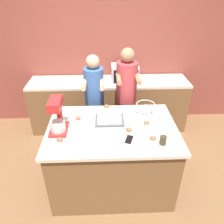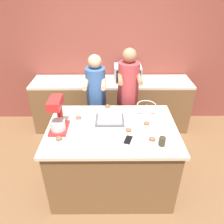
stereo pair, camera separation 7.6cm
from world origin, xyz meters
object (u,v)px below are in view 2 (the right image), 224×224
(knife, at_px, (107,132))
(small_plate, at_px, (107,135))
(drinking_glass, at_px, (162,141))
(stand_mixer, at_px, (58,116))
(cupcake_1, at_px, (59,139))
(person_right, at_px, (128,100))
(cupcake_4, at_px, (147,124))
(mixing_bowl, at_px, (146,109))
(cell_phone, at_px, (128,140))
(cupcake_3, at_px, (128,131))
(person_left, at_px, (96,102))
(cupcake_5, at_px, (79,118))
(microwave_oven, at_px, (128,73))
(cupcake_2, at_px, (152,140))
(baking_tray, at_px, (110,120))
(cupcake_0, at_px, (107,107))

(knife, bearing_deg, small_plate, -85.51)
(knife, bearing_deg, drinking_glass, -22.65)
(stand_mixer, bearing_deg, cupcake_1, -79.06)
(drinking_glass, xyz_separation_m, cupcake_1, (-1.10, 0.07, -0.02))
(person_right, relative_size, stand_mixer, 4.08)
(cupcake_4, bearing_deg, mixing_bowl, 84.08)
(mixing_bowl, relative_size, cupcake_4, 3.46)
(cell_phone, distance_m, cupcake_3, 0.14)
(mixing_bowl, distance_m, cell_phone, 0.60)
(cell_phone, bearing_deg, person_left, 111.26)
(cupcake_3, distance_m, cupcake_5, 0.66)
(microwave_oven, height_order, cupcake_3, microwave_oven)
(stand_mixer, xyz_separation_m, cupcake_2, (1.05, -0.24, -0.15))
(stand_mixer, relative_size, microwave_oven, 0.89)
(cupcake_4, relative_size, cupcake_5, 1.00)
(cell_phone, bearing_deg, person_right, 86.23)
(baking_tray, bearing_deg, small_plate, -94.79)
(drinking_glass, bearing_deg, small_plate, 163.43)
(cupcake_2, distance_m, cupcake_3, 0.30)
(drinking_glass, bearing_deg, microwave_oven, 98.01)
(cupcake_5, bearing_deg, microwave_oven, 61.51)
(baking_tray, distance_m, microwave_oven, 1.33)
(cupcake_2, bearing_deg, baking_tray, 137.33)
(person_right, xyz_separation_m, cupcake_5, (-0.66, -0.66, 0.08))
(person_left, distance_m, cupcake_2, 1.28)
(cell_phone, xyz_separation_m, cupcake_0, (-0.23, 0.69, 0.03))
(baking_tray, height_order, microwave_oven, microwave_oven)
(small_plate, relative_size, cupcake_2, 2.78)
(person_right, bearing_deg, drinking_glass, -76.27)
(microwave_oven, xyz_separation_m, cupcake_0, (-0.34, -0.99, -0.10))
(stand_mixer, bearing_deg, drinking_glass, -14.53)
(person_right, height_order, mixing_bowl, person_right)
(small_plate, height_order, cupcake_3, cupcake_3)
(cupcake_3, height_order, cupcake_5, same)
(cell_phone, bearing_deg, cupcake_0, 108.81)
(microwave_oven, bearing_deg, cupcake_5, -118.49)
(cupcake_5, bearing_deg, baking_tray, -1.92)
(cupcake_0, height_order, cupcake_1, same)
(stand_mixer, bearing_deg, person_right, 44.52)
(cell_phone, relative_size, cupcake_2, 2.26)
(cell_phone, relative_size, knife, 0.79)
(cupcake_3, bearing_deg, cupcake_1, -168.52)
(cupcake_4, bearing_deg, small_plate, -158.31)
(person_right, xyz_separation_m, baking_tray, (-0.27, -0.67, 0.07))
(cell_phone, height_order, cupcake_4, cupcake_4)
(mixing_bowl, distance_m, cupcake_0, 0.53)
(microwave_oven, relative_size, cupcake_1, 6.53)
(cupcake_1, bearing_deg, person_left, 72.52)
(drinking_glass, height_order, cupcake_2, drinking_glass)
(cell_phone, xyz_separation_m, drinking_glass, (0.35, -0.09, 0.04))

